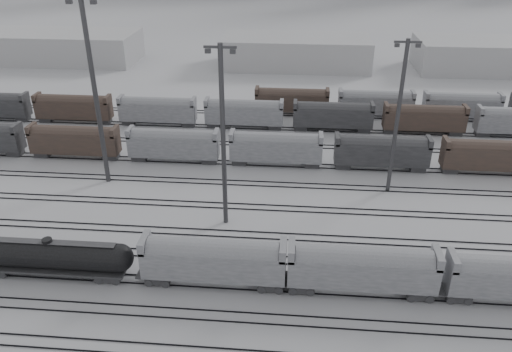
# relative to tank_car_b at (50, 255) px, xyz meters

# --- Properties ---
(ground) EXTENTS (900.00, 900.00, 0.00)m
(ground) POSITION_rel_tank_car_b_xyz_m (15.71, -1.00, -2.74)
(ground) COLOR #B9BABE
(ground) RESTS_ON ground
(tracks) EXTENTS (220.00, 71.50, 0.16)m
(tracks) POSITION_rel_tank_car_b_xyz_m (15.71, 16.50, -2.66)
(tracks) COLOR black
(tracks) RESTS_ON ground
(tank_car_b) EXTENTS (19.13, 3.19, 4.73)m
(tank_car_b) POSITION_rel_tank_car_b_xyz_m (0.00, 0.00, 0.00)
(tank_car_b) COLOR #242426
(tank_car_b) RESTS_ON ground
(hopper_car_a) EXTENTS (15.77, 3.13, 5.64)m
(hopper_car_a) POSITION_rel_tank_car_b_xyz_m (18.54, -0.00, 0.75)
(hopper_car_a) COLOR #242426
(hopper_car_a) RESTS_ON ground
(hopper_car_b) EXTENTS (15.83, 3.15, 5.66)m
(hopper_car_b) POSITION_rel_tank_car_b_xyz_m (34.50, -0.00, 0.76)
(hopper_car_b) COLOR #242426
(hopper_car_b) RESTS_ON ground
(light_mast_b) EXTENTS (4.44, 0.71, 27.72)m
(light_mast_b) POSITION_rel_tank_car_b_xyz_m (-1.92, 22.99, 11.97)
(light_mast_b) COLOR #39393C
(light_mast_b) RESTS_ON ground
(light_mast_c) EXTENTS (3.82, 0.61, 23.88)m
(light_mast_c) POSITION_rel_tank_car_b_xyz_m (17.97, 12.87, 9.93)
(light_mast_c) COLOR #39393C
(light_mast_c) RESTS_ON ground
(light_mast_d) EXTENTS (3.61, 0.58, 22.53)m
(light_mast_d) POSITION_rel_tank_car_b_xyz_m (40.94, 23.69, 9.22)
(light_mast_d) COLOR #39393C
(light_mast_d) RESTS_ON ground
(bg_string_near) EXTENTS (151.00, 3.00, 5.60)m
(bg_string_near) POSITION_rel_tank_car_b_xyz_m (23.71, 31.00, 0.06)
(bg_string_near) COLOR gray
(bg_string_near) RESTS_ON ground
(bg_string_mid) EXTENTS (151.00, 3.00, 5.60)m
(bg_string_mid) POSITION_rel_tank_car_b_xyz_m (33.71, 47.00, 0.06)
(bg_string_mid) COLOR #242426
(bg_string_mid) RESTS_ON ground
(bg_string_far) EXTENTS (66.00, 3.00, 5.60)m
(bg_string_far) POSITION_rel_tank_car_b_xyz_m (51.21, 55.00, 0.06)
(bg_string_far) COLOR #44332B
(bg_string_far) RESTS_ON ground
(warehouse_left) EXTENTS (50.00, 18.00, 8.00)m
(warehouse_left) POSITION_rel_tank_car_b_xyz_m (-44.29, 94.00, 1.26)
(warehouse_left) COLOR #A9A9AC
(warehouse_left) RESTS_ON ground
(warehouse_mid) EXTENTS (40.00, 18.00, 8.00)m
(warehouse_mid) POSITION_rel_tank_car_b_xyz_m (25.71, 94.00, 1.26)
(warehouse_mid) COLOR #A9A9AC
(warehouse_mid) RESTS_ON ground
(warehouse_right) EXTENTS (35.00, 18.00, 8.00)m
(warehouse_right) POSITION_rel_tank_car_b_xyz_m (75.71, 94.00, 1.26)
(warehouse_right) COLOR #A9A9AC
(warehouse_right) RESTS_ON ground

